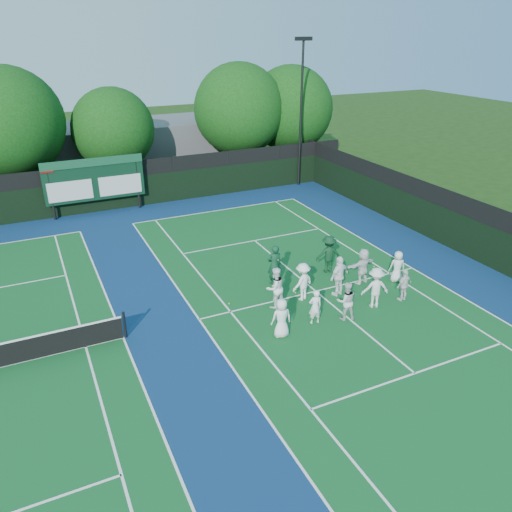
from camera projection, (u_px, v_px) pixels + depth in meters
name	position (u px, v px, depth m)	size (l,w,h in m)	color
ground	(328.00, 302.00, 21.36)	(120.00, 120.00, 0.00)	#1A380F
court_apron	(187.00, 322.00, 19.85)	(34.00, 32.00, 0.01)	navy
near_court	(316.00, 291.00, 22.18)	(11.05, 23.85, 0.01)	#115422
back_fence	(111.00, 189.00, 31.60)	(34.00, 0.08, 3.00)	black
divider_fence_right	(470.00, 231.00, 25.11)	(0.08, 32.00, 3.00)	black
scoreboard	(94.00, 180.00, 30.52)	(6.00, 0.21, 3.55)	black
clubhouse	(143.00, 148.00, 39.45)	(18.00, 6.00, 4.00)	#5A5B60
light_pole_right	(301.00, 97.00, 34.53)	(1.20, 0.30, 10.12)	black
tree_b	(11.00, 125.00, 30.99)	(6.85, 6.85, 8.75)	black
tree_c	(115.00, 131.00, 33.81)	(5.51, 5.51, 7.19)	black
tree_d	(241.00, 111.00, 37.13)	(6.71, 6.71, 8.50)	black
tree_e	(292.00, 111.00, 38.92)	(6.55, 6.55, 8.19)	black
tennis_ball_0	(295.00, 293.00, 22.01)	(0.07, 0.07, 0.07)	#B1CE18
tennis_ball_1	(360.00, 259.00, 25.15)	(0.07, 0.07, 0.07)	#B1CE18
tennis_ball_2	(371.00, 285.00, 22.67)	(0.07, 0.07, 0.07)	#B1CE18
tennis_ball_3	(229.00, 304.00, 21.15)	(0.07, 0.07, 0.07)	#B1CE18
tennis_ball_4	(277.00, 260.00, 25.14)	(0.07, 0.07, 0.07)	#B1CE18
tennis_ball_5	(374.00, 267.00, 24.41)	(0.07, 0.07, 0.07)	#B1CE18
player_front_0	(281.00, 318.00, 18.66)	(0.78, 0.51, 1.59)	white
player_front_1	(315.00, 307.00, 19.53)	(0.54, 0.35, 1.47)	white
player_front_2	(346.00, 301.00, 19.79)	(0.79, 0.62, 1.63)	silver
player_front_3	(375.00, 288.00, 20.64)	(1.15, 0.66, 1.77)	silver
player_front_4	(404.00, 285.00, 21.19)	(0.85, 0.35, 1.45)	silver
player_back_0	(275.00, 288.00, 20.61)	(0.87, 0.68, 1.80)	white
player_back_1	(303.00, 282.00, 21.21)	(1.09, 0.63, 1.69)	white
player_back_2	(339.00, 276.00, 21.54)	(1.08, 0.45, 1.84)	white
player_back_3	(363.00, 266.00, 22.61)	(1.56, 0.50, 1.69)	white
player_back_4	(397.00, 267.00, 22.78)	(0.73, 0.47, 1.49)	white
coach_left	(274.00, 265.00, 22.48)	(0.69, 0.45, 1.89)	#103C23
coach_right	(329.00, 254.00, 23.59)	(1.20, 0.69, 1.85)	#0E331B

